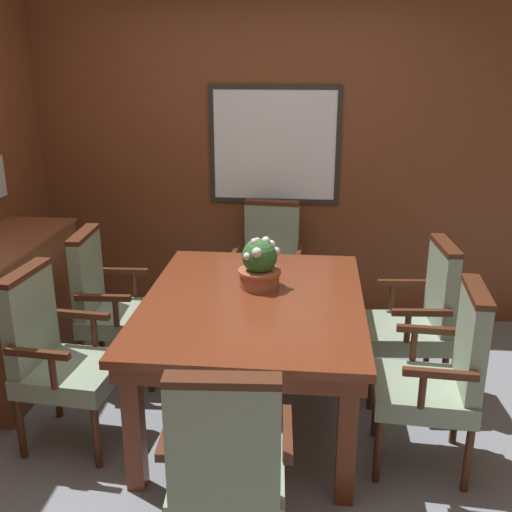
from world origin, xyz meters
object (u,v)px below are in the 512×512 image
Objects in this scene: chair_head_near at (227,465)px; chair_head_far at (269,264)px; dining_table at (253,313)px; chair_left_near at (55,353)px; chair_right_near at (441,373)px; sideboard_cabinet at (12,312)px; chair_left_far at (108,301)px; potted_plant at (260,264)px; chair_right_far at (418,315)px.

chair_head_far is at bearing -93.22° from chair_head_near.
chair_head_near reaches higher than dining_table.
chair_left_near is 1.00× the size of chair_right_near.
chair_head_far is 0.85× the size of sideboard_cabinet.
chair_right_near is at bearing -143.76° from chair_head_near.
chair_left_far reaches higher than dining_table.
chair_right_near and chair_head_far have the same top height.
chair_right_far is at bearing 9.98° from potted_plant.
chair_right_near is 1.00× the size of chair_left_far.
dining_table is 5.19× the size of potted_plant.
potted_plant is at bearing -115.23° from chair_right_near.
chair_head_near is (0.02, -1.17, -0.12)m from dining_table.
chair_head_near is 1.39m from potted_plant.
chair_right_far is 0.85× the size of sideboard_cabinet.
potted_plant reaches higher than sideboard_cabinet.
chair_head_far and chair_left_far have the same top height.
dining_table is at bearing -92.87° from chair_head_near.
chair_head_near is 2.17m from sideboard_cabinet.
chair_right_far is at bearing -66.18° from chair_left_near.
potted_plant is (0.00, 1.35, 0.36)m from chair_head_near.
potted_plant is (-0.97, 0.53, 0.36)m from chair_right_near.
sideboard_cabinet is at bearing -92.69° from chair_right_far.
chair_left_near is 2.02m from chair_right_near.
chair_left_far is (-0.98, -0.83, 0.00)m from chair_head_far.
chair_left_near is at bearing 173.28° from chair_left_far.
chair_head_near is at bearing -36.80° from chair_right_far.
chair_left_near is at bearing -161.48° from dining_table.
potted_plant is at bearing -58.79° from chair_left_near.
chair_right_near is 2.67m from sideboard_cabinet.
dining_table is 1.05m from chair_right_far.
chair_head_far is 1.85m from sideboard_cabinet.
chair_left_near is at bearing -86.76° from chair_right_near.
chair_head_near is 1.00× the size of chair_right_far.
chair_head_near is 1.80m from chair_right_far.
dining_table is at bearing -106.41° from chair_right_near.
chair_left_near is 2.13m from chair_right_far.
chair_head_near is at bearing -123.17° from chair_left_near.
chair_left_far is 0.85× the size of sideboard_cabinet.
chair_right_near is at bearing -28.84° from potted_plant.
chair_right_near is at bearing -52.52° from chair_head_far.
chair_head_near is 1.00× the size of chair_head_far.
chair_head_near is 2.37m from chair_head_far.
sideboard_cabinet is at bearing 96.53° from chair_left_far.
chair_right_near is at bearing -85.42° from chair_left_near.
chair_left_near is 1.00× the size of chair_left_far.
chair_right_far reaches higher than sideboard_cabinet.
chair_head_far is (-0.00, 1.20, -0.12)m from dining_table.
chair_right_far is (2.02, 0.69, 0.00)m from chair_left_near.
dining_table is at bearing -84.85° from chair_head_far.
chair_left_far is 1.00× the size of chair_right_far.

